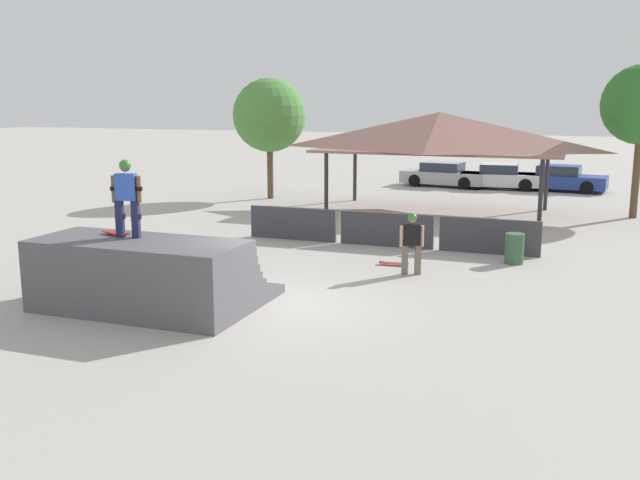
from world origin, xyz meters
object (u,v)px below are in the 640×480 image
(parked_car_silver, at_px, (444,175))
(parked_car_blue, at_px, (560,179))
(bystander_walking, at_px, (412,239))
(tree_beside_pavilion, at_px, (269,115))
(skateboard_on_ground, at_px, (393,263))
(skater_on_deck, at_px, (126,193))
(skateboard_on_deck, at_px, (116,233))
(trash_bin, at_px, (514,249))
(parked_car_white, at_px, (500,177))

(parked_car_silver, relative_size, parked_car_blue, 1.01)
(bystander_walking, bearing_deg, tree_beside_pavilion, -76.04)
(skateboard_on_ground, bearing_deg, tree_beside_pavilion, -57.62)
(skater_on_deck, height_order, tree_beside_pavilion, tree_beside_pavilion)
(skateboard_on_deck, bearing_deg, parked_car_silver, 103.75)
(skateboard_on_ground, xyz_separation_m, trash_bin, (3.10, 1.39, 0.37))
(skateboard_on_deck, distance_m, bystander_walking, 7.41)
(skateboard_on_deck, distance_m, skateboard_on_ground, 7.66)
(skateboard_on_deck, height_order, trash_bin, skateboard_on_deck)
(skateboard_on_deck, bearing_deg, tree_beside_pavilion, 123.18)
(parked_car_silver, relative_size, parked_car_white, 1.11)
(skateboard_on_ground, distance_m, parked_car_white, 18.50)
(tree_beside_pavilion, distance_m, parked_car_silver, 10.38)
(skateboard_on_deck, bearing_deg, skater_on_deck, 7.03)
(tree_beside_pavilion, relative_size, parked_car_white, 1.32)
(tree_beside_pavilion, height_order, trash_bin, tree_beside_pavilion)
(bystander_walking, height_order, parked_car_white, bystander_walking)
(tree_beside_pavilion, distance_m, parked_car_blue, 14.84)
(skater_on_deck, xyz_separation_m, parked_car_silver, (2.34, 24.34, -1.93))
(skater_on_deck, relative_size, skateboard_on_ground, 2.04)
(skater_on_deck, height_order, parked_car_white, skater_on_deck)
(skater_on_deck, bearing_deg, skateboard_on_deck, 152.21)
(skater_on_deck, xyz_separation_m, parked_car_white, (5.23, 24.34, -1.93))
(tree_beside_pavilion, xyz_separation_m, parked_car_silver, (6.64, 7.32, -3.17))
(parked_car_silver, xyz_separation_m, parked_car_blue, (5.77, 0.17, -0.00))
(skateboard_on_ground, xyz_separation_m, tree_beside_pavilion, (-8.70, 11.16, 3.71))
(parked_car_white, bearing_deg, tree_beside_pavilion, -145.93)
(skateboard_on_ground, relative_size, tree_beside_pavilion, 0.15)
(bystander_walking, distance_m, parked_car_white, 19.32)
(skater_on_deck, bearing_deg, bystander_walking, 29.90)
(bystander_walking, distance_m, parked_car_blue, 19.73)
(parked_car_white, bearing_deg, skater_on_deck, -105.56)
(skater_on_deck, distance_m, parked_car_white, 24.97)
(skateboard_on_deck, height_order, tree_beside_pavilion, tree_beside_pavilion)
(trash_bin, relative_size, parked_car_blue, 0.19)
(skateboard_on_deck, bearing_deg, parked_car_white, 97.12)
(skater_on_deck, relative_size, parked_car_blue, 0.38)
(skateboard_on_ground, height_order, trash_bin, trash_bin)
(skater_on_deck, distance_m, parked_car_blue, 25.90)
(parked_car_white, bearing_deg, trash_bin, -85.86)
(skateboard_on_ground, bearing_deg, trash_bin, -161.42)
(skateboard_on_ground, height_order, tree_beside_pavilion, tree_beside_pavilion)
(skateboard_on_ground, bearing_deg, bystander_walking, 124.43)
(bystander_walking, height_order, tree_beside_pavilion, tree_beside_pavilion)
(skateboard_on_ground, distance_m, parked_car_silver, 18.60)
(skater_on_deck, xyz_separation_m, trash_bin, (7.50, 7.25, -2.10))
(skater_on_deck, height_order, bystander_walking, skater_on_deck)
(parked_car_silver, xyz_separation_m, parked_car_white, (2.89, -0.01, -0.00))
(parked_car_silver, distance_m, parked_car_blue, 5.78)
(trash_bin, distance_m, parked_car_silver, 17.85)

